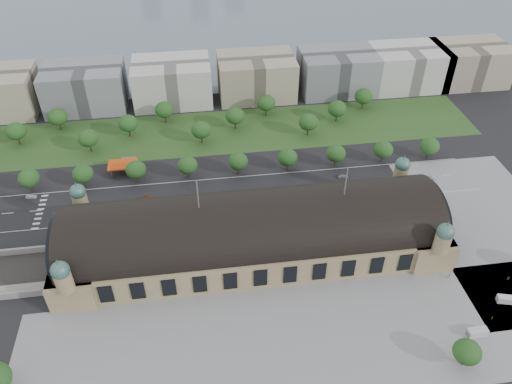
{
  "coord_description": "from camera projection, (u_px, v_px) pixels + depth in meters",
  "views": [
    {
      "loc": [
        -18.59,
        -141.17,
        143.99
      ],
      "look_at": [
        4.07,
        20.39,
        14.0
      ],
      "focal_mm": 35.0,
      "sensor_mm": 36.0,
      "label": 1
    }
  ],
  "objects": [
    {
      "name": "tree_belt_8",
      "position": [
        266.0,
        103.0,
        281.34
      ],
      "size": [
        10.4,
        10.4,
        12.48
      ],
      "color": "#2D2116",
      "rests_on": "ground"
    },
    {
      "name": "tree_row_4",
      "position": [
        188.0,
        165.0,
        234.9
      ],
      "size": [
        9.6,
        9.6,
        11.52
      ],
      "color": "#2D2116",
      "rests_on": "ground"
    },
    {
      "name": "bus_west",
      "position": [
        253.0,
        198.0,
        225.41
      ],
      "size": [
        10.99,
        3.36,
        3.02
      ],
      "primitive_type": "imported",
      "rotation": [
        0.0,
        0.0,
        1.49
      ],
      "color": "red",
      "rests_on": "ground"
    },
    {
      "name": "tree_row_5",
      "position": [
        238.0,
        161.0,
        237.51
      ],
      "size": [
        9.6,
        9.6,
        11.52
      ],
      "color": "#2D2116",
      "rests_on": "ground"
    },
    {
      "name": "tree_belt_1",
      "position": [
        16.0,
        131.0,
        257.6
      ],
      "size": [
        10.4,
        10.4,
        12.48
      ],
      "color": "#2D2116",
      "rests_on": "ground"
    },
    {
      "name": "tree_belt_9",
      "position": [
        308.0,
        122.0,
        264.81
      ],
      "size": [
        10.4,
        10.4,
        12.48
      ],
      "color": "#2D2116",
      "rests_on": "ground"
    },
    {
      "name": "tree_row_6",
      "position": [
        288.0,
        157.0,
        240.12
      ],
      "size": [
        9.6,
        9.6,
        11.52
      ],
      "color": "#2D2116",
      "rests_on": "ground"
    },
    {
      "name": "bus_east",
      "position": [
        302.0,
        200.0,
        223.66
      ],
      "size": [
        13.55,
        3.79,
        3.74
      ],
      "primitive_type": "imported",
      "rotation": [
        0.0,
        0.0,
        1.52
      ],
      "color": "silver",
      "rests_on": "ground"
    },
    {
      "name": "traffic_car_2",
      "position": [
        143.0,
        202.0,
        224.22
      ],
      "size": [
        5.36,
        2.48,
        1.49
      ],
      "primitive_type": "imported",
      "rotation": [
        0.0,
        0.0,
        -1.57
      ],
      "color": "black",
      "rests_on": "ground"
    },
    {
      "name": "bus_mid",
      "position": [
        228.0,
        199.0,
        223.95
      ],
      "size": [
        13.4,
        4.24,
        3.67
      ],
      "primitive_type": "imported",
      "rotation": [
        0.0,
        0.0,
        1.66
      ],
      "color": "beige",
      "rests_on": "ground"
    },
    {
      "name": "tree_belt_5",
      "position": [
        164.0,
        110.0,
        275.15
      ],
      "size": [
        10.4,
        10.4,
        12.48
      ],
      "color": "#2D2116",
      "rests_on": "ground"
    },
    {
      "name": "tree_row_9",
      "position": [
        430.0,
        146.0,
        247.94
      ],
      "size": [
        9.6,
        9.6,
        11.52
      ],
      "color": "#2D2116",
      "rests_on": "ground"
    },
    {
      "name": "parked_car_1",
      "position": [
        59.0,
        233.0,
        208.24
      ],
      "size": [
        6.3,
        5.54,
        1.62
      ],
      "primitive_type": "imported",
      "rotation": [
        0.0,
        0.0,
        -0.96
      ],
      "color": "maroon",
      "rests_on": "ground"
    },
    {
      "name": "petrol_station",
      "position": [
        126.0,
        163.0,
        243.96
      ],
      "size": [
        14.0,
        13.0,
        5.05
      ],
      "color": "#D6420C",
      "rests_on": "ground"
    },
    {
      "name": "traffic_car_6",
      "position": [
        428.0,
        177.0,
        238.71
      ],
      "size": [
        5.6,
        2.72,
        1.54
      ],
      "primitive_type": "imported",
      "rotation": [
        0.0,
        0.0,
        -1.54
      ],
      "color": "silver",
      "rests_on": "ground"
    },
    {
      "name": "pedestrian_1",
      "position": [
        492.0,
        318.0,
        174.29
      ],
      "size": [
        0.78,
        0.8,
        1.85
      ],
      "primitive_type": "imported",
      "rotation": [
        0.0,
        0.0,
        0.85
      ],
      "color": "gray",
      "rests_on": "ground"
    },
    {
      "name": "pedestrian_2",
      "position": [
        508.0,
        278.0,
        188.61
      ],
      "size": [
        0.65,
        1.01,
        1.97
      ],
      "primitive_type": "imported",
      "rotation": [
        0.0,
        0.0,
        1.68
      ],
      "color": "gray",
      "rests_on": "ground"
    },
    {
      "name": "tree_row_3",
      "position": [
        136.0,
        170.0,
        232.3
      ],
      "size": [
        9.6,
        9.6,
        11.52
      ],
      "color": "#2D2116",
      "rests_on": "ground"
    },
    {
      "name": "tree_belt_2",
      "position": [
        58.0,
        117.0,
        268.96
      ],
      "size": [
        10.4,
        10.4,
        12.48
      ],
      "color": "#2D2116",
      "rests_on": "ground"
    },
    {
      "name": "tree_belt_4",
      "position": [
        128.0,
        123.0,
        263.79
      ],
      "size": [
        10.4,
        10.4,
        12.48
      ],
      "color": "#2D2116",
      "rests_on": "ground"
    },
    {
      "name": "parked_car_5",
      "position": [
        145.0,
        219.0,
        215.19
      ],
      "size": [
        6.47,
        5.42,
        1.64
      ],
      "primitive_type": "imported",
      "rotation": [
        0.0,
        0.0,
        -1.02
      ],
      "color": "#9B9FA3",
      "rests_on": "ground"
    },
    {
      "name": "tree_row_8",
      "position": [
        383.0,
        150.0,
        245.33
      ],
      "size": [
        9.6,
        9.6,
        11.52
      ],
      "color": "#2D2116",
      "rests_on": "ground"
    },
    {
      "name": "parked_car_6",
      "position": [
        142.0,
        219.0,
        215.12
      ],
      "size": [
        5.22,
        4.5,
        1.44
      ],
      "primitive_type": "imported",
      "rotation": [
        0.0,
        0.0,
        -0.96
      ],
      "color": "black",
      "rests_on": "ground"
    },
    {
      "name": "lake",
      "position": [
        207.0,
        8.0,
        431.89
      ],
      "size": [
        700.0,
        320.0,
        0.08
      ],
      "primitive_type": "cube",
      "color": "slate",
      "rests_on": "ground"
    },
    {
      "name": "van_east",
      "position": [
        505.0,
        300.0,
        180.15
      ],
      "size": [
        6.74,
        4.09,
        2.73
      ],
      "rotation": [
        0.0,
        0.0,
        -0.27
      ],
      "color": "silver",
      "rests_on": "ground"
    },
    {
      "name": "parked_car_4",
      "position": [
        143.0,
        219.0,
        215.21
      ],
      "size": [
        4.14,
        2.71,
        1.29
      ],
      "primitive_type": "imported",
      "rotation": [
        0.0,
        0.0,
        -1.19
      ],
      "color": "white",
      "rests_on": "ground"
    },
    {
      "name": "tree_belt_11",
      "position": [
        364.0,
        96.0,
        287.53
      ],
      "size": [
        10.4,
        10.4,
        12.48
      ],
      "color": "#2D2116",
      "rests_on": "ground"
    },
    {
      "name": "tree_row_2",
      "position": [
        83.0,
        174.0,
        229.69
      ],
      "size": [
        9.6,
        9.6,
        11.52
      ],
      "color": "#2D2116",
      "rests_on": "ground"
    },
    {
      "name": "plaza_south",
      "position": [
        300.0,
        341.0,
        168.1
      ],
      "size": [
        190.0,
        48.0,
        0.12
      ],
      "primitive_type": "cube",
      "color": "gray",
      "rests_on": "ground"
    },
    {
      "name": "traffic_car_3",
      "position": [
        149.0,
        198.0,
        226.43
      ],
      "size": [
        5.53,
        2.49,
        1.57
      ],
      "primitive_type": "imported",
      "rotation": [
        0.0,
        0.0,
        1.63
      ],
      "color": "#913312",
      "rests_on": "ground"
    },
    {
      "name": "traffic_car_1",
      "position": [
        31.0,
        197.0,
        227.18
      ],
      "size": [
        4.96,
        2.05,
        1.6
      ],
      "primitive_type": "imported",
      "rotation": [
        0.0,
        0.0,
        1.49
      ],
      "color": "#969A9E",
      "rests_on": "ground"
    },
    {
      "name": "traffic_car_5",
      "position": [
        343.0,
        177.0,
        238.94
      ],
      "size": [
        5.03,
        1.98,
        1.63
      ],
      "primitive_type": "imported",
      "rotation": [
        0.0,
        0.0,
        1.62
      ],
      "color": "#53565A",
      "rests_on": "ground"
    },
    {
      "name": "office_3",
      "position": [
        172.0,
        82.0,
        293.36
      ],
      "size": [
        45.0,
        32.0,
        24.0
      ],
      "primitive_type": "cube",
      "color": "beige",
      "rests_on": "ground"
    },
    {
      "name": "tree_plaza_s",
      "position": [
        467.0,
        352.0,
        156.89
      ],
      "size": [
        9.0,
        9.0,
        10.64
      ],
      "color": "#2D2116",
      "rests_on": "ground"
    },
    {
      "name": "pedestrian_0",
      "position": [
        449.0,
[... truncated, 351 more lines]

